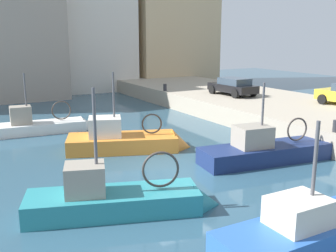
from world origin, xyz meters
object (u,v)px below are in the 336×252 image
fishing_boat_navy (270,158)px  fishing_boat_orange (129,147)px  mooring_bollard_south (336,126)px  fishing_boat_blue (324,239)px  fishing_boat_white (41,130)px  fishing_boat_teal (123,208)px  parked_car_black (233,86)px  mooring_bollard_mid (165,87)px

fishing_boat_navy → fishing_boat_orange: bearing=135.5°
mooring_bollard_south → fishing_boat_orange: bearing=143.1°
fishing_boat_orange → fishing_boat_blue: (0.92, -10.83, -0.02)m
fishing_boat_white → fishing_boat_teal: bearing=-90.3°
fishing_boat_blue → fishing_boat_teal: 5.97m
fishing_boat_navy → parked_car_black: (6.13, 10.40, 1.73)m
parked_car_black → fishing_boat_blue: bearing=-121.3°
fishing_boat_white → fishing_boat_navy: fishing_boat_navy is taller
fishing_boat_orange → parked_car_black: (10.94, 5.68, 1.73)m
fishing_boat_teal → fishing_boat_navy: size_ratio=0.91×
parked_car_black → mooring_bollard_south: (-3.23, -11.45, -0.39)m
fishing_boat_orange → fishing_boat_navy: fishing_boat_orange is taller
fishing_boat_blue → parked_car_black: 19.38m
fishing_boat_navy → mooring_bollard_mid: fishing_boat_navy is taller
fishing_boat_blue → parked_car_black: size_ratio=1.75×
fishing_boat_white → mooring_bollard_south: (10.71, -11.61, 1.36)m
fishing_boat_navy → fishing_boat_white: bearing=126.5°
fishing_boat_white → fishing_boat_navy: (7.81, -10.55, 0.02)m
fishing_boat_teal → fishing_boat_white: 12.22m
mooring_bollard_south → mooring_bollard_mid: (0.00, 16.00, 0.00)m
fishing_boat_white → mooring_bollard_mid: (10.71, 4.39, 1.36)m
fishing_boat_orange → fishing_boat_blue: fishing_boat_orange is taller
fishing_boat_teal → fishing_boat_white: size_ratio=0.96×
fishing_boat_orange → mooring_bollard_south: (7.70, -5.78, 1.34)m
mooring_bollard_south → mooring_bollard_mid: same height
fishing_boat_blue → mooring_bollard_mid: (6.78, 21.05, 1.36)m
fishing_boat_blue → mooring_bollard_south: 8.57m
fishing_boat_teal → parked_car_black: 18.57m
fishing_boat_blue → mooring_bollard_mid: bearing=72.1°
fishing_boat_blue → parked_car_black: fishing_boat_blue is taller
fishing_boat_orange → mooring_bollard_mid: fishing_boat_orange is taller
fishing_boat_blue → fishing_boat_teal: fishing_boat_teal is taller
fishing_boat_blue → fishing_boat_teal: bearing=132.0°
fishing_boat_white → mooring_bollard_mid: size_ratio=12.00×
fishing_boat_navy → parked_car_black: fishing_boat_navy is taller
fishing_boat_teal → fishing_boat_blue: bearing=-48.0°
fishing_boat_teal → fishing_boat_navy: (7.88, 1.66, 0.01)m
fishing_boat_blue → mooring_bollard_south: (6.78, 5.05, 1.36)m
fishing_boat_orange → parked_car_black: fishing_boat_orange is taller
fishing_boat_blue → fishing_boat_navy: bearing=57.5°
fishing_boat_navy → parked_car_black: 12.20m
fishing_boat_teal → mooring_bollard_mid: 19.84m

